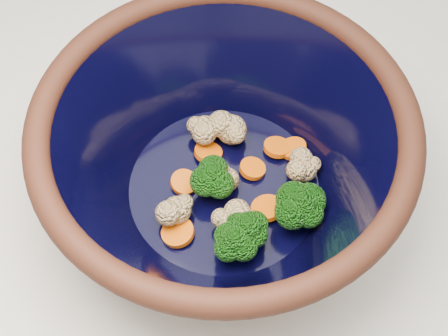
# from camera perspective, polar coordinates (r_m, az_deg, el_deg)

# --- Properties ---
(counter) EXTENTS (1.20, 1.20, 0.90)m
(counter) POSITION_cam_1_polar(r_m,az_deg,el_deg) (1.11, 1.26, -13.43)
(counter) COLOR white
(counter) RESTS_ON ground
(mixing_bowl) EXTENTS (0.42, 0.42, 0.16)m
(mixing_bowl) POSITION_cam_1_polar(r_m,az_deg,el_deg) (0.61, 0.00, 0.76)
(mixing_bowl) COLOR black
(mixing_bowl) RESTS_ON counter
(vegetable_pile) EXTENTS (0.18, 0.19, 0.06)m
(vegetable_pile) POSITION_cam_1_polar(r_m,az_deg,el_deg) (0.62, 1.59, -2.53)
(vegetable_pile) COLOR #608442
(vegetable_pile) RESTS_ON mixing_bowl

